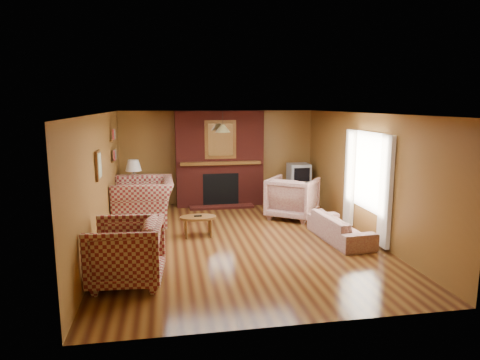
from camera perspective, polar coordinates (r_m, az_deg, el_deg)
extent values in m
plane|color=#401E0D|center=(8.26, -0.07, -8.03)|extent=(6.50, 6.50, 0.00)
plane|color=silver|center=(7.85, -0.08, 8.86)|extent=(6.50, 6.50, 0.00)
plane|color=brown|center=(11.15, -2.93, 3.05)|extent=(6.50, 0.00, 6.50)
plane|color=brown|center=(4.88, 6.49, -6.32)|extent=(6.50, 0.00, 6.50)
plane|color=brown|center=(7.94, -18.15, -0.34)|extent=(0.00, 6.50, 6.50)
plane|color=brown|center=(8.74, 16.29, 0.68)|extent=(0.00, 6.50, 6.50)
cube|color=#501711|center=(10.90, -2.77, 2.89)|extent=(2.20, 0.50, 2.40)
cube|color=black|center=(10.80, -2.58, -1.21)|extent=(0.90, 0.06, 0.80)
cube|color=#501711|center=(10.73, -2.45, -3.59)|extent=(1.60, 0.35, 0.06)
cube|color=brown|center=(10.65, -2.58, 2.28)|extent=(2.00, 0.18, 0.08)
cube|color=brown|center=(10.61, -2.63, 5.41)|extent=(0.78, 0.05, 0.95)
cube|color=white|center=(10.58, -2.61, 5.39)|extent=(0.62, 0.02, 0.80)
cube|color=beige|center=(7.91, 18.86, -1.53)|extent=(0.08, 0.35, 2.00)
cube|color=beige|center=(9.23, 14.42, 0.31)|extent=(0.08, 0.35, 2.00)
cube|color=white|center=(8.54, 16.79, 1.12)|extent=(0.03, 1.10, 1.50)
cube|color=brown|center=(9.78, -16.48, 2.53)|extent=(0.06, 0.55, 0.04)
cube|color=brown|center=(9.73, -16.61, 5.15)|extent=(0.06, 0.55, 0.04)
cube|color=brown|center=(7.59, -18.39, 1.85)|extent=(0.04, 0.40, 0.50)
cube|color=beige|center=(7.58, -18.20, 1.86)|extent=(0.01, 0.32, 0.42)
cylinder|color=black|center=(10.13, -2.32, 8.13)|extent=(0.01, 0.01, 0.35)
cone|color=#B28A47|center=(10.14, -2.31, 6.89)|extent=(0.36, 0.36, 0.18)
imported|color=maroon|center=(9.63, -12.71, -2.69)|extent=(1.32, 1.50, 0.96)
imported|color=maroon|center=(6.44, -14.99, -9.31)|extent=(1.10, 1.08, 0.94)
imported|color=#B6A88D|center=(8.43, 13.21, -6.20)|extent=(0.78, 1.71, 0.49)
imported|color=#B6A88D|center=(9.79, 7.02, -2.35)|extent=(1.42, 1.42, 0.94)
ellipsoid|color=brown|center=(8.44, -5.63, -5.00)|extent=(0.71, 0.44, 0.04)
cube|color=black|center=(8.43, -5.63, -4.78)|extent=(0.15, 0.05, 0.02)
cylinder|color=brown|center=(8.65, -4.09, -5.97)|extent=(0.05, 0.05, 0.36)
cylinder|color=brown|center=(8.62, -7.27, -6.09)|extent=(0.05, 0.05, 0.36)
cylinder|color=brown|center=(8.38, -3.89, -6.51)|extent=(0.05, 0.05, 0.36)
cylinder|color=brown|center=(8.34, -7.18, -6.64)|extent=(0.05, 0.05, 0.36)
cube|color=brown|center=(10.45, -13.85, -2.54)|extent=(0.51, 0.51, 0.67)
sphere|color=silver|center=(10.36, -13.96, 0.07)|extent=(0.30, 0.30, 0.30)
cylinder|color=black|center=(10.33, -14.00, 0.99)|extent=(0.03, 0.03, 0.09)
cone|color=silver|center=(10.31, -14.04, 1.91)|extent=(0.37, 0.37, 0.26)
cube|color=black|center=(11.30, 7.77, -1.69)|extent=(0.54, 0.49, 0.55)
cube|color=#A8ABB0|center=(11.21, 7.84, 0.92)|extent=(0.53, 0.51, 0.49)
cube|color=black|center=(10.96, 8.26, 0.70)|extent=(0.41, 0.02, 0.35)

